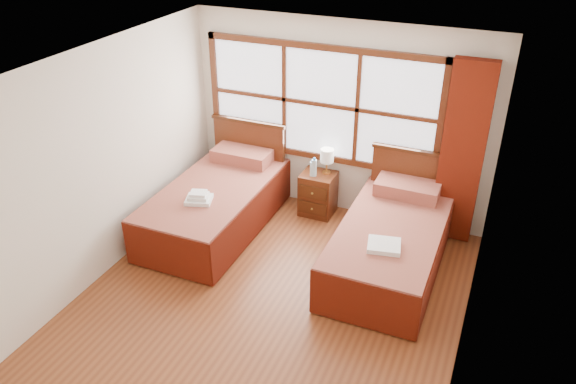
% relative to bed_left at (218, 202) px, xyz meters
% --- Properties ---
extents(floor, '(4.50, 4.50, 0.00)m').
position_rel_bed_left_xyz_m(floor, '(1.27, -1.20, -0.35)').
color(floor, brown).
rests_on(floor, ground).
extents(ceiling, '(4.50, 4.50, 0.00)m').
position_rel_bed_left_xyz_m(ceiling, '(1.27, -1.20, 2.25)').
color(ceiling, white).
rests_on(ceiling, wall_back).
extents(wall_back, '(4.00, 0.00, 4.00)m').
position_rel_bed_left_xyz_m(wall_back, '(1.27, 1.05, 0.95)').
color(wall_back, silver).
rests_on(wall_back, floor).
extents(wall_left, '(0.00, 4.50, 4.50)m').
position_rel_bed_left_xyz_m(wall_left, '(-0.73, -1.20, 0.95)').
color(wall_left, silver).
rests_on(wall_left, floor).
extents(wall_right, '(0.00, 4.50, 4.50)m').
position_rel_bed_left_xyz_m(wall_right, '(3.27, -1.20, 0.95)').
color(wall_right, silver).
rests_on(wall_right, floor).
extents(window, '(3.16, 0.06, 1.56)m').
position_rel_bed_left_xyz_m(window, '(1.02, 1.02, 1.15)').
color(window, white).
rests_on(window, wall_back).
extents(curtain, '(0.50, 0.16, 2.30)m').
position_rel_bed_left_xyz_m(curtain, '(2.87, 0.91, 0.82)').
color(curtain, '#65180A').
rests_on(curtain, wall_back).
extents(bed_left, '(1.17, 2.28, 1.14)m').
position_rel_bed_left_xyz_m(bed_left, '(0.00, 0.00, 0.00)').
color(bed_left, '#411F0D').
rests_on(bed_left, floor).
extents(bed_right, '(1.14, 2.22, 1.11)m').
position_rel_bed_left_xyz_m(bed_right, '(2.30, 0.00, -0.01)').
color(bed_right, '#411F0D').
rests_on(bed_right, floor).
extents(nightstand, '(0.45, 0.44, 0.60)m').
position_rel_bed_left_xyz_m(nightstand, '(1.10, 0.80, -0.05)').
color(nightstand, '#532612').
rests_on(nightstand, floor).
extents(towels_left, '(0.38, 0.35, 0.13)m').
position_rel_bed_left_xyz_m(towels_left, '(0.01, -0.47, 0.31)').
color(towels_left, white).
rests_on(towels_left, bed_left).
extents(towels_right, '(0.40, 0.37, 0.05)m').
position_rel_bed_left_xyz_m(towels_right, '(2.33, -0.53, 0.27)').
color(towels_right, white).
rests_on(towels_right, bed_right).
extents(lamp, '(0.18, 0.18, 0.35)m').
position_rel_bed_left_xyz_m(lamp, '(1.18, 0.88, 0.50)').
color(lamp, gold).
rests_on(lamp, nightstand).
extents(bottle_near, '(0.07, 0.07, 0.26)m').
position_rel_bed_left_xyz_m(bottle_near, '(1.06, 0.74, 0.37)').
color(bottle_near, silver).
rests_on(bottle_near, nightstand).
extents(bottle_far, '(0.06, 0.06, 0.22)m').
position_rel_bed_left_xyz_m(bottle_far, '(1.03, 0.73, 0.35)').
color(bottle_far, silver).
rests_on(bottle_far, nightstand).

